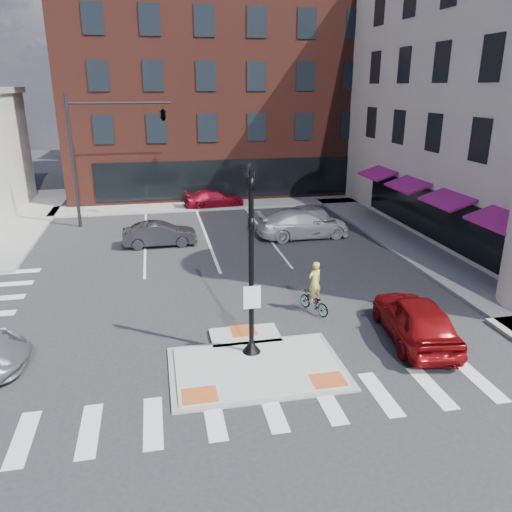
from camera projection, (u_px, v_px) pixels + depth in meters
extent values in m
plane|color=#28282B|center=(254.00, 361.00, 15.99)|extent=(120.00, 120.00, 0.00)
cube|color=gray|center=(257.00, 368.00, 15.52)|extent=(5.40, 3.60, 0.06)
cube|color=#A8A8A3|center=(257.00, 367.00, 15.51)|extent=(5.00, 3.20, 0.12)
cube|color=#A8A8A3|center=(245.00, 336.00, 17.46)|extent=(2.40, 1.40, 0.12)
cube|color=#C55522|center=(200.00, 395.00, 14.02)|extent=(1.00, 0.80, 0.01)
cube|color=#C55522|center=(328.00, 380.00, 14.74)|extent=(1.00, 0.80, 0.01)
cube|color=#C55522|center=(243.00, 331.00, 17.71)|extent=(0.90, 0.90, 0.01)
cube|color=gray|center=(28.00, 220.00, 32.43)|extent=(3.00, 20.00, 0.15)
cube|color=gray|center=(411.00, 246.00, 27.28)|extent=(3.00, 24.00, 0.15)
cube|color=gray|center=(235.00, 204.00, 36.93)|extent=(26.00, 3.00, 0.15)
cube|color=#512119|center=(216.00, 96.00, 43.80)|extent=(24.00, 18.00, 15.00)
cube|color=black|center=(233.00, 178.00, 37.30)|extent=(20.00, 0.12, 2.80)
cube|color=black|center=(435.00, 216.00, 26.98)|extent=(0.12, 16.00, 2.60)
cube|color=#C21986|center=(500.00, 220.00, 20.85)|extent=(1.46, 3.00, 0.58)
cube|color=#C21986|center=(426.00, 192.00, 26.41)|extent=(1.46, 3.00, 0.58)
cube|color=#C21986|center=(378.00, 173.00, 31.97)|extent=(1.46, 3.00, 0.58)
cube|color=slate|center=(140.00, 114.00, 61.82)|extent=(10.00, 12.00, 10.00)
cube|color=brown|center=(241.00, 105.00, 65.81)|extent=(12.00, 12.00, 12.00)
cone|color=black|center=(251.00, 345.00, 16.25)|extent=(0.60, 0.60, 0.45)
cylinder|color=black|center=(251.00, 263.00, 15.33)|extent=(0.16, 0.16, 5.80)
cube|color=white|center=(252.00, 297.00, 15.57)|extent=(0.55, 0.04, 0.75)
imported|color=black|center=(251.00, 196.00, 14.65)|extent=(0.18, 0.22, 1.10)
imported|color=black|center=(251.00, 235.00, 15.04)|extent=(0.18, 0.22, 1.10)
cylinder|color=black|center=(73.00, 162.00, 29.97)|extent=(0.20, 0.20, 8.00)
cylinder|color=black|center=(119.00, 103.00, 29.43)|extent=(6.00, 0.14, 0.14)
imported|color=black|center=(163.00, 113.00, 30.10)|extent=(0.48, 2.24, 0.90)
imported|color=maroon|center=(415.00, 318.00, 17.10)|extent=(2.54, 4.93, 1.60)
imported|color=silver|center=(303.00, 224.00, 28.84)|extent=(5.44, 2.39, 1.56)
imported|color=#2A2A2F|center=(160.00, 234.00, 27.33)|extent=(4.02, 1.44, 1.32)
imported|color=silver|center=(307.00, 217.00, 30.32)|extent=(2.73, 5.11, 1.65)
imported|color=maroon|center=(214.00, 199.00, 35.98)|extent=(4.48, 2.20, 1.25)
imported|color=#3F3F44|center=(314.00, 302.00, 19.33)|extent=(1.14, 1.70, 0.85)
imported|color=gold|center=(315.00, 282.00, 19.06)|extent=(0.69, 0.58, 1.62)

